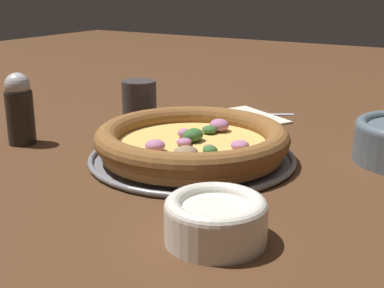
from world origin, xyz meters
TOP-DOWN VIEW (x-y plane):
  - ground_plane at (0.00, 0.00)m, footprint 3.00×3.00m
  - pizza_tray at (0.00, 0.00)m, footprint 0.30×0.30m
  - pizza at (0.00, -0.00)m, footprint 0.28×0.28m
  - bowl_near at (0.15, -0.20)m, footprint 0.10×0.10m
  - drinking_cup at (-0.18, 0.11)m, footprint 0.06×0.06m
  - napkin at (-0.04, 0.26)m, footprint 0.18×0.16m
  - fork at (-0.07, 0.28)m, footprint 0.17×0.11m
  - pepper_shaker at (-0.27, -0.07)m, footprint 0.04×0.04m

SIDE VIEW (x-z plane):
  - ground_plane at x=0.00m, z-range 0.00..0.00m
  - fork at x=-0.07m, z-range 0.00..0.00m
  - napkin at x=-0.04m, z-range 0.00..0.01m
  - pizza_tray at x=0.00m, z-range 0.00..0.01m
  - bowl_near at x=0.15m, z-range 0.00..0.05m
  - pizza at x=0.00m, z-range 0.01..0.05m
  - drinking_cup at x=-0.18m, z-range 0.00..0.08m
  - pepper_shaker at x=-0.27m, z-range 0.00..0.11m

